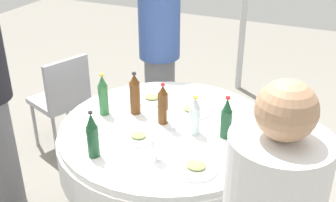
{
  "coord_description": "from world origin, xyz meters",
  "views": [
    {
      "loc": [
        -0.93,
        2.08,
        2.09
      ],
      "look_at": [
        0.0,
        0.0,
        0.92
      ],
      "focal_mm": 44.97,
      "sensor_mm": 36.0,
      "label": 1
    }
  ],
  "objects": [
    {
      "name": "bottle_clear_right",
      "position": [
        -0.18,
        0.01,
        0.86
      ],
      "size": [
        0.07,
        0.07,
        0.25
      ],
      "color": "silver",
      "rests_on": "dining_table"
    },
    {
      "name": "fork_rear",
      "position": [
        0.06,
        -0.5,
        0.74
      ],
      "size": [
        0.16,
        0.1,
        0.0
      ],
      "primitive_type": "cube",
      "rotation": [
        0.0,
        0.0,
        2.62
      ],
      "color": "silver",
      "rests_on": "dining_table"
    },
    {
      "name": "wine_glass_far",
      "position": [
        -0.09,
        0.36,
        0.84
      ],
      "size": [
        0.06,
        0.06,
        0.14
      ],
      "color": "white",
      "rests_on": "dining_table"
    },
    {
      "name": "bottle_dark_green_far",
      "position": [
        0.25,
        0.46,
        0.87
      ],
      "size": [
        0.07,
        0.07,
        0.28
      ],
      "color": "#194728",
      "rests_on": "dining_table"
    },
    {
      "name": "plate_inner",
      "position": [
        0.25,
        -0.28,
        0.75
      ],
      "size": [
        0.22,
        0.22,
        0.04
      ],
      "color": "white",
      "rests_on": "dining_table"
    },
    {
      "name": "bottle_dark_green_left",
      "position": [
        -0.36,
        -0.03,
        0.86
      ],
      "size": [
        0.07,
        0.07,
        0.27
      ],
      "color": "#194728",
      "rests_on": "dining_table"
    },
    {
      "name": "plate_west",
      "position": [
        0.1,
        0.21,
        0.75
      ],
      "size": [
        0.2,
        0.2,
        0.04
      ],
      "color": "white",
      "rests_on": "dining_table"
    },
    {
      "name": "chair_left",
      "position": [
        1.16,
        -0.44,
        0.52
      ],
      "size": [
        0.51,
        0.51,
        0.87
      ],
      "rotation": [
        0.0,
        0.0,
        4.35
      ],
      "color": "#99999E",
      "rests_on": "ground_plane"
    },
    {
      "name": "wine_glass_front",
      "position": [
        -0.04,
        0.03,
        0.84
      ],
      "size": [
        0.06,
        0.06,
        0.13
      ],
      "color": "white",
      "rests_on": "dining_table"
    },
    {
      "name": "plate_south",
      "position": [
        -0.07,
        -0.24,
        0.75
      ],
      "size": [
        0.26,
        0.26,
        0.04
      ],
      "color": "white",
      "rests_on": "dining_table"
    },
    {
      "name": "knife_right",
      "position": [
        -0.22,
        -0.45,
        0.74
      ],
      "size": [
        0.07,
        0.18,
        0.0
      ],
      "primitive_type": "cube",
      "rotation": [
        0.0,
        0.0,
        1.27
      ],
      "color": "silver",
      "rests_on": "dining_table"
    },
    {
      "name": "folded_napkin",
      "position": [
        0.39,
        0.22,
        0.75
      ],
      "size": [
        0.13,
        0.13,
        0.02
      ],
      "primitive_type": "cube",
      "rotation": [
        0.0,
        0.0,
        -0.06
      ],
      "color": "white",
      "rests_on": "dining_table"
    },
    {
      "name": "bottle_brown_near",
      "position": [
        0.05,
        -0.03,
        0.87
      ],
      "size": [
        0.07,
        0.07,
        0.27
      ],
      "color": "#593314",
      "rests_on": "dining_table"
    },
    {
      "name": "person_right",
      "position": [
        0.48,
        -0.9,
        0.81
      ],
      "size": [
        0.34,
        0.34,
        1.56
      ],
      "rotation": [
        0.0,
        0.0,
        3.63
      ],
      "color": "slate",
      "rests_on": "ground_plane"
    },
    {
      "name": "bottle_brown_front",
      "position": [
        0.27,
        -0.07,
        0.88
      ],
      "size": [
        0.07,
        0.07,
        0.29
      ],
      "color": "#593314",
      "rests_on": "dining_table"
    },
    {
      "name": "plate_east",
      "position": [
        -0.32,
        0.35,
        0.75
      ],
      "size": [
        0.24,
        0.24,
        0.04
      ],
      "color": "white",
      "rests_on": "dining_table"
    },
    {
      "name": "dining_table",
      "position": [
        0.0,
        0.0,
        0.59
      ],
      "size": [
        1.39,
        1.39,
        0.74
      ],
      "color": "white",
      "rests_on": "ground_plane"
    },
    {
      "name": "bottle_green_rear",
      "position": [
        0.45,
        0.02,
        0.87
      ],
      "size": [
        0.06,
        0.06,
        0.29
      ],
      "color": "#2D6B38",
      "rests_on": "dining_table"
    }
  ]
}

